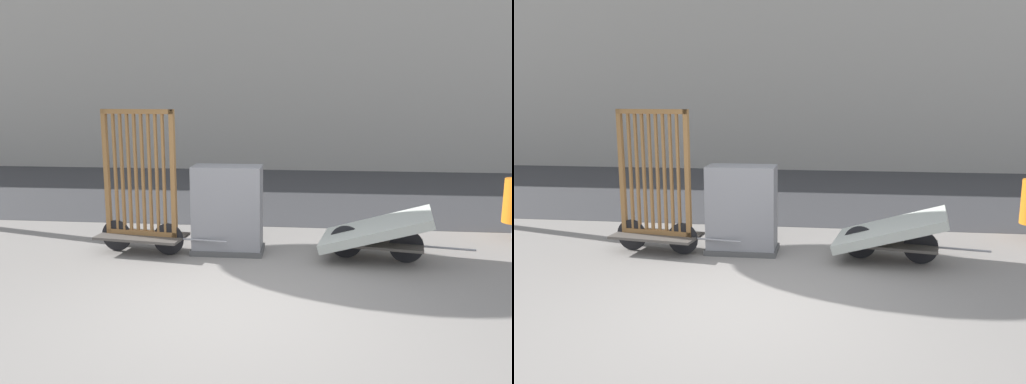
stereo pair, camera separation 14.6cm
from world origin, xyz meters
The scene contains 6 objects.
ground_plane centered at (0.00, 0.00, 0.00)m, with size 60.00×60.00×0.00m, color gray.
road_strip centered at (0.00, 7.50, 0.00)m, with size 56.00×7.68×0.01m.
building_facade centered at (0.00, 13.34, 5.35)m, with size 48.00×4.00×10.70m.
bike_cart_with_bedframe centered at (-1.76, 1.86, 0.77)m, with size 2.06×0.81×2.19m.
bike_cart_with_mattress centered at (1.76, 1.86, 0.43)m, with size 2.21×1.33×0.78m.
utility_cabinet centered at (-0.45, 2.03, 0.63)m, with size 1.10×0.59×1.35m.
Camera 1 is at (0.74, -5.32, 2.31)m, focal length 35.00 mm.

